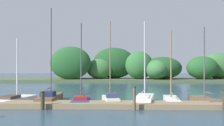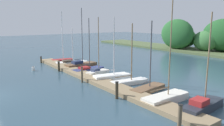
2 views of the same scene
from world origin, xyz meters
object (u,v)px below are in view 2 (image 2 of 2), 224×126
sailboat_9 (203,105)px  sailboat_3 (89,69)px  mooring_piling_2 (82,75)px  mooring_piling_0 (41,60)px  sailboat_7 (149,87)px  sailboat_4 (98,72)px  sailboat_6 (130,81)px  sailboat_8 (167,97)px  mooring_piling_1 (59,66)px  mooring_piling_3 (117,90)px  sailboat_5 (113,76)px  sailboat_0 (63,59)px  channel_buoy_0 (33,69)px  mooring_piling_4 (180,116)px  sailboat_2 (81,64)px  sailboat_1 (72,62)px

sailboat_9 → sailboat_3: bearing=86.2°
mooring_piling_2 → sailboat_3: bearing=142.9°
mooring_piling_0 → sailboat_7: bearing=10.2°
sailboat_4 → mooring_piling_0: 11.32m
sailboat_6 → mooring_piling_0: 16.15m
sailboat_8 → mooring_piling_1: sailboat_8 is taller
mooring_piling_3 → sailboat_9: bearing=32.6°
sailboat_4 → mooring_piling_3: (7.38, -2.95, 0.32)m
sailboat_4 → mooring_piling_2: 3.38m
sailboat_5 → sailboat_8: 7.45m
sailboat_0 → mooring_piling_0: size_ratio=7.64×
channel_buoy_0 → sailboat_5: bearing=30.6°
mooring_piling_2 → mooring_piling_1: bearing=179.1°
mooring_piling_1 → mooring_piling_4: bearing=-0.6°
sailboat_2 → sailboat_9: size_ratio=1.17×
sailboat_9 → sailboat_5: bearing=86.5°
mooring_piling_4 → sailboat_2: bearing=169.1°
sailboat_1 → mooring_piling_4: size_ratio=3.68×
sailboat_8 → sailboat_3: bearing=87.7°
sailboat_1 → mooring_piling_3: 15.40m
sailboat_2 → sailboat_0: bearing=90.0°
sailboat_2 → mooring_piling_3: 12.71m
sailboat_5 → mooring_piling_1: size_ratio=5.26×
sailboat_0 → sailboat_7: size_ratio=1.23×
mooring_piling_0 → mooring_piling_2: mooring_piling_2 is taller
mooring_piling_2 → sailboat_9: bearing=16.8°
sailboat_4 → sailboat_5: 2.65m
sailboat_5 → channel_buoy_0: 10.57m
sailboat_1 → sailboat_3: (5.34, -0.35, 0.01)m
mooring_piling_1 → channel_buoy_0: 3.23m
mooring_piling_3 → mooring_piling_2: bearing=179.6°
sailboat_9 → mooring_piling_2: 11.45m
sailboat_1 → sailboat_5: size_ratio=0.80×
sailboat_0 → sailboat_7: 17.76m
sailboat_5 → sailboat_0: bearing=101.1°
channel_buoy_0 → sailboat_6: bearing=27.6°
mooring_piling_0 → channel_buoy_0: 5.16m
mooring_piling_2 → mooring_piling_3: (5.72, -0.04, -0.09)m
sailboat_9 → channel_buoy_0: size_ratio=11.42×
sailboat_1 → mooring_piling_2: sailboat_1 is taller
sailboat_0 → mooring_piling_0: 3.12m
sailboat_2 → sailboat_9: sailboat_2 is taller
sailboat_9 → sailboat_2: bearing=84.7°
sailboat_3 → mooring_piling_0: 9.13m
sailboat_3 → sailboat_7: bearing=-94.1°
mooring_piling_4 → sailboat_3: bearing=168.8°
mooring_piling_4 → sailboat_4: bearing=167.3°
sailboat_6 → mooring_piling_0: sailboat_6 is taller
sailboat_6 → sailboat_7: size_ratio=0.96×
sailboat_6 → mooring_piling_4: 9.22m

